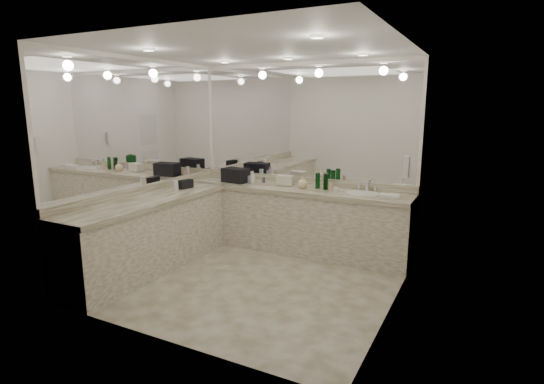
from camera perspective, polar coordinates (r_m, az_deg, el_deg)
The scene contains 36 objects.
floor at distance 5.11m, azimuth -2.64°, elevation -11.63°, with size 3.20×3.20×0.00m, color beige.
ceiling at distance 4.73m, azimuth -2.95°, elevation 18.70°, with size 3.20×3.20×0.00m, color white.
wall_back at distance 6.08m, azimuth 4.30°, elevation 4.83°, with size 3.20×0.02×2.60m, color white.
wall_left at distance 5.71m, azimuth -16.88°, elevation 3.92°, with size 0.02×3.00×2.60m, color white.
wall_right at distance 4.19m, azimuth 16.53°, elevation 1.32°, with size 0.02×3.00×2.60m, color white.
vanity_back_base at distance 5.98m, azimuth 3.05°, elevation -3.87°, with size 3.20×0.60×0.84m, color silver.
vanity_back_top at distance 5.87m, azimuth 3.06°, elevation 0.34°, with size 3.20×0.64×0.06m, color beige.
vanity_left_base at distance 5.48m, azimuth -16.24°, elevation -5.79°, with size 0.60×2.40×0.84m, color silver.
vanity_left_top at distance 5.36m, azimuth -16.43°, elevation -1.21°, with size 0.64×2.42×0.06m, color beige.
backsplash_back at distance 6.11m, azimuth 4.18°, elevation 1.55°, with size 3.20×0.04×0.10m, color beige.
backsplash_left at distance 5.75m, azimuth -16.53°, elevation 0.46°, with size 0.04×3.00×0.10m, color beige.
mirror_back at distance 6.03m, azimuth 4.33°, elevation 9.30°, with size 3.12×0.01×1.55m, color white.
mirror_left at distance 5.66m, azimuth -17.07°, elevation 8.68°, with size 0.01×2.92×1.55m, color white.
sink at distance 5.56m, azimuth 12.07°, elevation -0.27°, with size 0.44×0.44×0.03m, color white.
faucet at distance 5.75m, azimuth 12.65°, elevation 0.85°, with size 0.24×0.16×0.14m, color silver.
wall_phone at distance 4.88m, azimuth 17.61°, elevation 3.23°, with size 0.06×0.10×0.24m, color white.
door at distance 3.77m, azimuth 14.67°, elevation -3.60°, with size 0.02×0.82×2.10m, color white.
black_toiletry_bag at distance 6.26m, azimuth -4.93°, elevation 2.30°, with size 0.37×0.23×0.21m, color black.
black_bag_spill at distance 5.90m, azimuth -11.54°, elevation 1.04°, with size 0.09×0.21×0.11m, color black.
cream_cosmetic_case at distance 5.98m, azimuth 1.76°, elevation 1.52°, with size 0.23×0.14×0.13m, color beige.
hand_towel at distance 5.40m, azimuth 15.54°, elevation -0.53°, with size 0.24×0.16×0.04m, color white.
lotion_left at distance 5.75m, azimuth -12.80°, elevation 0.86°, with size 0.06×0.06×0.14m, color white.
soap_bottle_a at distance 6.15m, azimuth -2.63°, elevation 2.01°, with size 0.07×0.07×0.18m, color silver.
soap_bottle_b at distance 6.18m, azimuth -2.73°, elevation 1.97°, with size 0.07×0.07×0.16m, color silver.
soap_bottle_c at distance 5.77m, azimuth 4.12°, elevation 1.32°, with size 0.13×0.13×0.17m, color beige.
green_bottle_0 at distance 5.72m, azimuth 7.24°, elevation 1.39°, with size 0.06×0.06×0.22m, color #0C4D18.
green_bottle_1 at distance 5.80m, azimuth 6.16°, elevation 1.52°, with size 0.06×0.06×0.21m, color #0C4D18.
green_bottle_2 at distance 5.83m, azimuth 7.25°, elevation 1.52°, with size 0.07×0.07×0.21m, color #0C4D18.
amenity_bottle_0 at distance 5.94m, azimuth 4.22°, elevation 1.19°, with size 0.05×0.05×0.09m, color #9966B2.
amenity_bottle_1 at distance 6.22m, azimuth -1.12°, elevation 1.61°, with size 0.04×0.04×0.07m, color #3F3F4C.
amenity_bottle_2 at distance 6.21m, azimuth -3.27°, elevation 1.75°, with size 0.06×0.06×0.11m, color #3F3F4C.
amenity_bottle_3 at distance 6.51m, azimuth -6.16°, elevation 2.07°, with size 0.05×0.05×0.09m, color #E0B28C.
amenity_bottle_4 at distance 6.56m, azimuth -6.04°, elevation 2.39°, with size 0.05×0.05×0.14m, color white.
amenity_bottle_5 at distance 6.32m, azimuth -2.76°, elevation 2.10°, with size 0.07×0.07×0.14m, color silver.
amenity_bottle_6 at distance 5.66m, azimuth 7.87°, elevation 0.75°, with size 0.05×0.05×0.12m, color #E0B28C.
amenity_bottle_7 at distance 5.59m, azimuth 8.57°, elevation 0.33°, with size 0.06×0.06×0.07m, color white.
Camera 1 is at (2.35, -4.07, 2.01)m, focal length 28.00 mm.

